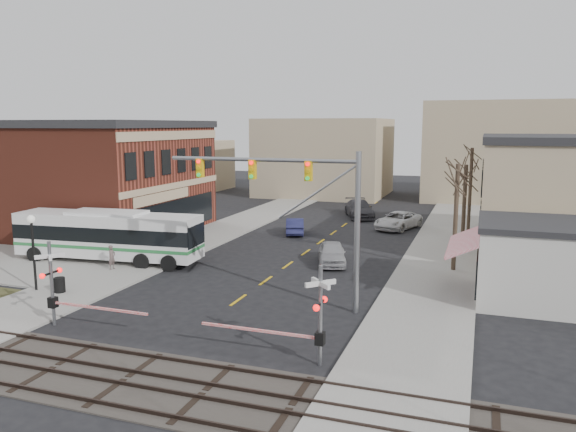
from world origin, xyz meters
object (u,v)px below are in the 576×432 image
(traffic_signal_mast, at_px, (303,196))
(street_lamp, at_px, (32,237))
(car_a, at_px, (332,253))
(rr_crossing_west, at_px, (59,285))
(car_c, at_px, (398,221))
(trash_bin, at_px, (60,285))
(transit_bus, at_px, (108,235))
(car_b, at_px, (295,226))
(pedestrian_near, at_px, (112,257))
(pedestrian_far, at_px, (136,247))
(rr_crossing_east, at_px, (310,316))
(car_d, at_px, (359,209))

(traffic_signal_mast, bearing_deg, street_lamp, -170.52)
(car_a, bearing_deg, rr_crossing_west, -136.25)
(traffic_signal_mast, distance_m, car_c, 24.09)
(trash_bin, relative_size, car_c, 0.15)
(transit_bus, distance_m, street_lamp, 7.38)
(traffic_signal_mast, xyz_separation_m, rr_crossing_west, (-9.70, -6.39, -3.78))
(trash_bin, xyz_separation_m, car_b, (6.74, 20.72, 0.16))
(trash_bin, height_order, car_b, car_b)
(trash_bin, relative_size, car_b, 0.20)
(car_b, height_order, pedestrian_near, pedestrian_near)
(pedestrian_far, bearing_deg, traffic_signal_mast, -47.24)
(transit_bus, xyz_separation_m, car_c, (16.85, 18.75, -1.10))
(car_b, relative_size, pedestrian_far, 2.81)
(street_lamp, bearing_deg, traffic_signal_mast, 9.48)
(rr_crossing_west, xyz_separation_m, car_b, (3.15, 24.71, -1.28))
(transit_bus, bearing_deg, rr_crossing_east, -32.53)
(car_b, relative_size, car_c, 0.76)
(pedestrian_far, bearing_deg, car_c, 24.35)
(rr_crossing_west, distance_m, pedestrian_near, 10.03)
(traffic_signal_mast, bearing_deg, car_b, 109.66)
(pedestrian_near, bearing_deg, rr_crossing_west, -153.67)
(rr_crossing_west, bearing_deg, traffic_signal_mast, 33.38)
(rr_crossing_east, bearing_deg, street_lamp, 166.63)
(transit_bus, distance_m, pedestrian_far, 2.05)
(traffic_signal_mast, relative_size, trash_bin, 12.48)
(traffic_signal_mast, xyz_separation_m, car_c, (1.46, 23.52, -4.98))
(traffic_signal_mast, height_order, rr_crossing_west, traffic_signal_mast)
(car_a, height_order, pedestrian_near, pedestrian_near)
(trash_bin, bearing_deg, car_b, 71.98)
(transit_bus, relative_size, pedestrian_far, 8.74)
(traffic_signal_mast, relative_size, rr_crossing_west, 1.83)
(transit_bus, relative_size, car_d, 2.21)
(transit_bus, relative_size, trash_bin, 15.92)
(trash_bin, xyz_separation_m, car_c, (14.75, 25.92, 0.24))
(pedestrian_near, bearing_deg, traffic_signal_mast, -98.51)
(trash_bin, relative_size, car_d, 0.14)
(transit_bus, distance_m, car_b, 16.22)
(rr_crossing_west, relative_size, street_lamp, 1.32)
(rr_crossing_west, height_order, car_a, rr_crossing_west)
(traffic_signal_mast, bearing_deg, rr_crossing_west, -146.62)
(car_a, bearing_deg, transit_bus, -179.88)
(car_c, bearing_deg, car_b, -128.39)
(traffic_signal_mast, bearing_deg, pedestrian_far, 157.15)
(trash_bin, relative_size, car_a, 0.19)
(rr_crossing_east, bearing_deg, car_b, 109.79)
(street_lamp, bearing_deg, car_d, 69.48)
(rr_crossing_west, xyz_separation_m, car_c, (11.16, 29.91, -1.20))
(rr_crossing_east, xyz_separation_m, car_a, (-3.25, 15.69, -1.22))
(car_b, bearing_deg, transit_bus, 38.27)
(rr_crossing_west, bearing_deg, car_c, 69.54)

